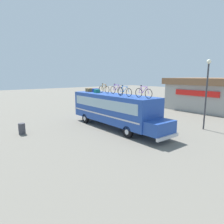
% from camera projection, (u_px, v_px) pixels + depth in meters
% --- Properties ---
extents(ground_plane, '(120.00, 120.00, 0.00)m').
position_uv_depth(ground_plane, '(112.00, 127.00, 18.96)').
color(ground_plane, slate).
extents(bus, '(11.20, 2.54, 3.10)m').
position_uv_depth(bus, '(114.00, 109.00, 18.44)').
color(bus, '#23479E').
rests_on(bus, ground).
extents(luggage_bag_1, '(0.59, 0.55, 0.36)m').
position_uv_depth(luggage_bag_1, '(89.00, 90.00, 21.39)').
color(luggage_bag_1, olive).
rests_on(luggage_bag_1, bus).
extents(luggage_bag_2, '(0.49, 0.49, 0.36)m').
position_uv_depth(luggage_bag_2, '(96.00, 90.00, 20.89)').
color(luggage_bag_2, '#193899').
rests_on(luggage_bag_2, bus).
extents(luggage_bag_3, '(0.45, 0.49, 0.31)m').
position_uv_depth(luggage_bag_3, '(97.00, 91.00, 20.08)').
color(luggage_bag_3, '#1E7F66').
rests_on(luggage_bag_3, bus).
extents(rooftop_bicycle_1, '(1.67, 0.44, 0.93)m').
position_uv_depth(rooftop_bicycle_1, '(104.00, 89.00, 19.74)').
color(rooftop_bicycle_1, black).
rests_on(rooftop_bicycle_1, bus).
extents(rooftop_bicycle_2, '(1.75, 0.44, 0.95)m').
position_uv_depth(rooftop_bicycle_2, '(116.00, 90.00, 18.42)').
color(rooftop_bicycle_2, black).
rests_on(rooftop_bicycle_2, bus).
extents(rooftop_bicycle_3, '(1.72, 0.44, 0.91)m').
position_uv_depth(rooftop_bicycle_3, '(125.00, 92.00, 16.67)').
color(rooftop_bicycle_3, black).
rests_on(rooftop_bicycle_3, bus).
extents(rooftop_bicycle_4, '(1.74, 0.44, 0.96)m').
position_uv_depth(rooftop_bicycle_4, '(143.00, 93.00, 15.32)').
color(rooftop_bicycle_4, black).
rests_on(rooftop_bicycle_4, bus).
extents(roadside_building, '(10.54, 9.60, 4.45)m').
position_uv_depth(roadside_building, '(213.00, 94.00, 28.39)').
color(roadside_building, '#9E9E99').
rests_on(roadside_building, ground).
extents(trash_bin, '(0.54, 0.54, 0.90)m').
position_uv_depth(trash_bin, '(22.00, 129.00, 16.62)').
color(trash_bin, '#3F3F47').
rests_on(trash_bin, ground).
extents(street_lamp, '(0.37, 0.37, 6.15)m').
position_uv_depth(street_lamp, '(207.00, 86.00, 17.48)').
color(street_lamp, '#38383D').
rests_on(street_lamp, ground).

